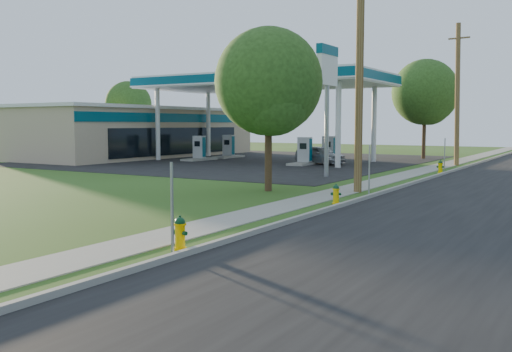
{
  "coord_description": "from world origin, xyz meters",
  "views": [
    {
      "loc": [
        7.92,
        -4.99,
        2.79
      ],
      "look_at": [
        0.0,
        8.0,
        1.4
      ],
      "focal_mm": 40.0,
      "sensor_mm": 36.0,
      "label": 1
    }
  ],
  "objects_px": {
    "utility_pole_far": "(457,94)",
    "hydrant_mid": "(336,194)",
    "utility_pole_mid": "(360,70)",
    "fuel_pump_se": "(329,152)",
    "hydrant_near": "(180,233)",
    "price_pylon": "(327,73)",
    "fuel_pump_nw": "(199,151)",
    "car_silver": "(320,155)",
    "fuel_pump_sw": "(229,149)",
    "tree_lot": "(426,95)",
    "tree_back": "(129,106)",
    "fuel_pump_ne": "(305,154)",
    "hydrant_far": "(440,167)",
    "tree_verge": "(270,86)"
  },
  "relations": [
    {
      "from": "utility_pole_far",
      "to": "hydrant_mid",
      "type": "xyz_separation_m",
      "value": [
        0.65,
        -21.71,
        -4.45
      ]
    },
    {
      "from": "utility_pole_mid",
      "to": "fuel_pump_se",
      "type": "xyz_separation_m",
      "value": [
        -8.9,
        17.0,
        -4.23
      ]
    },
    {
      "from": "utility_pole_far",
      "to": "hydrant_near",
      "type": "height_order",
      "value": "utility_pole_far"
    },
    {
      "from": "utility_pole_far",
      "to": "price_pylon",
      "type": "bearing_deg",
      "value": -107.33
    },
    {
      "from": "fuel_pump_nw",
      "to": "hydrant_near",
      "type": "distance_m",
      "value": 31.29
    },
    {
      "from": "utility_pole_mid",
      "to": "hydrant_near",
      "type": "relative_size",
      "value": 12.65
    },
    {
      "from": "price_pylon",
      "to": "car_silver",
      "type": "relative_size",
      "value": 1.77
    },
    {
      "from": "hydrant_mid",
      "to": "car_silver",
      "type": "height_order",
      "value": "car_silver"
    },
    {
      "from": "fuel_pump_sw",
      "to": "tree_lot",
      "type": "relative_size",
      "value": 0.4
    },
    {
      "from": "tree_back",
      "to": "utility_pole_mid",
      "type": "bearing_deg",
      "value": -33.16
    },
    {
      "from": "fuel_pump_se",
      "to": "hydrant_near",
      "type": "distance_m",
      "value": 30.74
    },
    {
      "from": "fuel_pump_ne",
      "to": "tree_back",
      "type": "height_order",
      "value": "tree_back"
    },
    {
      "from": "fuel_pump_nw",
      "to": "hydrant_near",
      "type": "relative_size",
      "value": 4.13
    },
    {
      "from": "fuel_pump_se",
      "to": "utility_pole_far",
      "type": "bearing_deg",
      "value": 6.41
    },
    {
      "from": "tree_back",
      "to": "fuel_pump_nw",
      "type": "bearing_deg",
      "value": -29.78
    },
    {
      "from": "fuel_pump_nw",
      "to": "hydrant_mid",
      "type": "relative_size",
      "value": 4.47
    },
    {
      "from": "utility_pole_mid",
      "to": "fuel_pump_sw",
      "type": "bearing_deg",
      "value": 136.48
    },
    {
      "from": "utility_pole_far",
      "to": "car_silver",
      "type": "relative_size",
      "value": 2.45
    },
    {
      "from": "fuel_pump_nw",
      "to": "hydrant_far",
      "type": "height_order",
      "value": "fuel_pump_nw"
    },
    {
      "from": "fuel_pump_nw",
      "to": "hydrant_near",
      "type": "bearing_deg",
      "value": -53.76
    },
    {
      "from": "price_pylon",
      "to": "hydrant_near",
      "type": "bearing_deg",
      "value": -75.77
    },
    {
      "from": "hydrant_far",
      "to": "fuel_pump_se",
      "type": "bearing_deg",
      "value": 146.42
    },
    {
      "from": "hydrant_mid",
      "to": "hydrant_far",
      "type": "distance_m",
      "value": 14.29
    },
    {
      "from": "fuel_pump_sw",
      "to": "fuel_pump_ne",
      "type": "bearing_deg",
      "value": -23.96
    },
    {
      "from": "tree_verge",
      "to": "hydrant_near",
      "type": "bearing_deg",
      "value": -70.06
    },
    {
      "from": "hydrant_far",
      "to": "car_silver",
      "type": "height_order",
      "value": "car_silver"
    },
    {
      "from": "fuel_pump_sw",
      "to": "utility_pole_mid",
      "type": "bearing_deg",
      "value": -43.52
    },
    {
      "from": "tree_lot",
      "to": "hydrant_mid",
      "type": "relative_size",
      "value": 11.12
    },
    {
      "from": "fuel_pump_ne",
      "to": "fuel_pump_se",
      "type": "distance_m",
      "value": 4.0
    },
    {
      "from": "fuel_pump_nw",
      "to": "tree_back",
      "type": "bearing_deg",
      "value": 150.22
    },
    {
      "from": "price_pylon",
      "to": "hydrant_near",
      "type": "relative_size",
      "value": 8.84
    },
    {
      "from": "price_pylon",
      "to": "tree_lot",
      "type": "distance_m",
      "value": 18.7
    },
    {
      "from": "fuel_pump_nw",
      "to": "fuel_pump_ne",
      "type": "height_order",
      "value": "same"
    },
    {
      "from": "price_pylon",
      "to": "tree_lot",
      "type": "relative_size",
      "value": 0.86
    },
    {
      "from": "tree_back",
      "to": "fuel_pump_ne",
      "type": "bearing_deg",
      "value": -20.15
    },
    {
      "from": "hydrant_near",
      "to": "hydrant_mid",
      "type": "xyz_separation_m",
      "value": [
        0.05,
        8.52,
        -0.03
      ]
    },
    {
      "from": "tree_lot",
      "to": "tree_back",
      "type": "distance_m",
      "value": 30.33
    },
    {
      "from": "hydrant_near",
      "to": "tree_back",
      "type": "bearing_deg",
      "value": 135.12
    },
    {
      "from": "fuel_pump_sw",
      "to": "fuel_pump_se",
      "type": "relative_size",
      "value": 1.0
    },
    {
      "from": "fuel_pump_ne",
      "to": "fuel_pump_sw",
      "type": "relative_size",
      "value": 1.0
    },
    {
      "from": "fuel_pump_se",
      "to": "hydrant_near",
      "type": "bearing_deg",
      "value": -72.01
    },
    {
      "from": "fuel_pump_ne",
      "to": "tree_back",
      "type": "relative_size",
      "value": 0.44
    },
    {
      "from": "hydrant_far",
      "to": "car_silver",
      "type": "relative_size",
      "value": 0.2
    },
    {
      "from": "fuel_pump_sw",
      "to": "tree_lot",
      "type": "height_order",
      "value": "tree_lot"
    },
    {
      "from": "fuel_pump_sw",
      "to": "price_pylon",
      "type": "distance_m",
      "value": 18.72
    },
    {
      "from": "fuel_pump_sw",
      "to": "fuel_pump_se",
      "type": "xyz_separation_m",
      "value": [
        9.0,
        0.0,
        0.0
      ]
    },
    {
      "from": "tree_back",
      "to": "hydrant_far",
      "type": "bearing_deg",
      "value": -18.5
    },
    {
      "from": "price_pylon",
      "to": "tree_lot",
      "type": "height_order",
      "value": "tree_lot"
    },
    {
      "from": "tree_lot",
      "to": "hydrant_far",
      "type": "bearing_deg",
      "value": -71.65
    },
    {
      "from": "tree_lot",
      "to": "utility_pole_far",
      "type": "bearing_deg",
      "value": -58.91
    }
  ]
}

